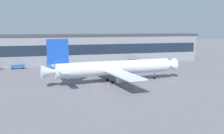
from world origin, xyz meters
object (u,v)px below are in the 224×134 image
Objects in this scene: stair_truck at (53,64)px; traffic_cone_1 at (174,82)px; traffic_cone_0 at (95,92)px; crew_van at (133,61)px; belt_loader at (18,67)px; traffic_cone_3 at (108,86)px; follow_me_car at (93,66)px; traffic_cone_2 at (197,85)px; airliner at (113,68)px.

stair_truck is 61.32m from traffic_cone_1.
stair_truck is 8.74× the size of traffic_cone_0.
stair_truck is at bearing 98.32° from traffic_cone_0.
traffic_cone_1 is at bearing -94.57° from crew_van.
traffic_cone_3 is at bearing -59.05° from belt_loader.
follow_me_car is 0.73× the size of belt_loader.
stair_truck is at bearing -11.60° from belt_loader.
stair_truck is (-18.85, 4.19, 0.89)m from follow_me_car.
traffic_cone_1 is 0.99× the size of traffic_cone_2.
belt_loader is 10.32× the size of traffic_cone_1.
airliner is 80.20× the size of traffic_cone_2.
crew_van reaches higher than traffic_cone_3.
traffic_cone_2 is (4.68, -6.91, 0.00)m from traffic_cone_1.
airliner is 29.56m from traffic_cone_2.
traffic_cone_3 is (-4.75, -43.07, -0.73)m from follow_me_car.
traffic_cone_0 is 1.16× the size of traffic_cone_1.
traffic_cone_0 is 35.22m from traffic_cone_2.
follow_me_car reaches higher than traffic_cone_2.
belt_loader reaches higher than traffic_cone_2.
traffic_cone_0 is (-9.84, -14.05, -4.94)m from airliner.
belt_loader is at bearing 136.99° from traffic_cone_1.
traffic_cone_2 is at bearing -29.43° from airliner.
belt_loader is at bearing 112.75° from traffic_cone_0.
traffic_cone_3 is at bearing -96.30° from follow_me_car.
follow_me_car reaches higher than traffic_cone_3.
airliner is 36.37m from follow_me_car.
traffic_cone_1 is at bearing -51.12° from stair_truck.
belt_loader is at bearing -180.00° from crew_van.
crew_van is at bearing 0.00° from belt_loader.
traffic_cone_3 is (-28.47, -50.60, -1.10)m from crew_van.
traffic_cone_2 is at bearing -14.21° from traffic_cone_3.
crew_van reaches higher than belt_loader.
traffic_cone_3 is at bearing 178.94° from traffic_cone_1.
crew_van is at bearing 60.64° from traffic_cone_3.
crew_van is at bearing 59.03° from traffic_cone_0.
follow_me_car is at bearing -12.11° from belt_loader.
traffic_cone_3 is at bearing 165.79° from traffic_cone_2.
traffic_cone_1 is (30.53, 6.64, -0.05)m from traffic_cone_0.
traffic_cone_0 reaches higher than traffic_cone_1.
crew_van is at bearing 85.43° from traffic_cone_1.
stair_truck is at bearing 167.46° from follow_me_car.
follow_me_car is 6.67× the size of traffic_cone_3.
stair_truck is 10.02× the size of traffic_cone_2.
traffic_cone_3 reaches higher than traffic_cone_2.
belt_loader is 62.55m from traffic_cone_0.
traffic_cone_1 is (38.48, -47.71, -1.66)m from stair_truck.
traffic_cone_3 is at bearing -73.39° from stair_truck.
stair_truck is at bearing 128.32° from traffic_cone_2.
traffic_cone_2 is at bearing -89.41° from crew_van.
follow_me_car is 35.89m from belt_loader.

